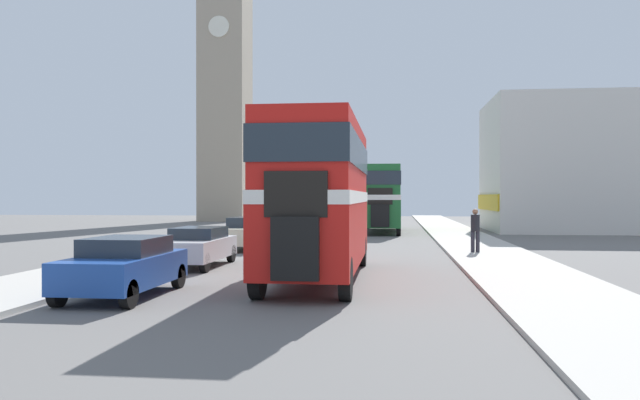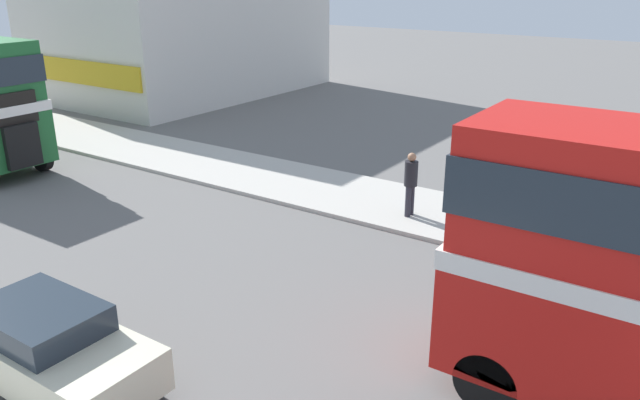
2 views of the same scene
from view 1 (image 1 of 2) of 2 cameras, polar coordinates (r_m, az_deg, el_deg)
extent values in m
plane|color=slate|center=(18.46, -1.97, -7.23)|extent=(120.00, 120.00, 0.00)
cube|color=#B7B2A8|center=(18.67, 19.13, -6.98)|extent=(3.50, 120.00, 0.12)
cube|color=#B7B2A8|center=(20.59, -21.00, -6.30)|extent=(3.50, 120.00, 0.12)
cube|color=red|center=(18.28, 0.00, -2.99)|extent=(2.36, 9.09, 1.76)
cube|color=white|center=(18.25, 0.00, 0.28)|extent=(2.39, 9.14, 0.32)
cube|color=red|center=(18.28, 0.00, 3.80)|extent=(2.32, 8.91, 1.92)
cube|color=#232D38|center=(18.29, 0.00, 4.10)|extent=(2.39, 9.00, 0.87)
cube|color=black|center=(13.69, -2.30, -4.46)|extent=(1.06, 0.20, 1.41)
cube|color=black|center=(13.78, -2.22, 0.54)|extent=(1.42, 0.12, 1.03)
cylinder|color=black|center=(14.87, -5.74, -7.06)|extent=(0.28, 1.03, 1.03)
cylinder|color=black|center=(14.57, 2.36, -7.21)|extent=(0.28, 1.03, 1.03)
cylinder|color=black|center=(22.06, -1.58, -4.66)|extent=(0.28, 1.03, 1.03)
cylinder|color=black|center=(21.85, 3.85, -4.70)|extent=(0.28, 1.03, 1.03)
cube|color=#1E602D|center=(43.03, 5.66, -1.12)|extent=(2.52, 9.92, 1.74)
cube|color=white|center=(43.02, 5.66, 0.25)|extent=(2.54, 9.97, 0.32)
cube|color=#1E602D|center=(43.03, 5.67, 1.72)|extent=(2.47, 9.72, 1.90)
cube|color=#232D38|center=(43.03, 5.67, 1.85)|extent=(2.54, 9.82, 0.85)
cube|color=black|center=(37.97, 5.51, -1.44)|extent=(1.13, 0.20, 1.39)
cube|color=black|center=(38.10, 5.52, 0.34)|extent=(1.51, 0.12, 1.01)
cylinder|color=black|center=(38.97, 3.90, -2.51)|extent=(0.28, 1.03, 1.03)
cylinder|color=black|center=(38.92, 7.19, -2.51)|extent=(0.28, 1.03, 1.03)
cylinder|color=black|center=(47.12, 4.40, -2.02)|extent=(0.28, 1.03, 1.03)
cylinder|color=black|center=(47.08, 7.12, -2.02)|extent=(0.28, 1.03, 1.03)
cube|color=#1E479E|center=(15.88, -17.51, -6.12)|extent=(1.83, 4.01, 0.72)
cube|color=#232D38|center=(15.97, -17.27, -4.02)|extent=(1.61, 2.09, 0.43)
cylinder|color=black|center=(14.91, -22.87, -7.81)|extent=(0.20, 0.64, 0.64)
cylinder|color=black|center=(14.18, -17.09, -8.22)|extent=(0.20, 0.64, 0.64)
cylinder|color=black|center=(17.66, -17.83, -6.54)|extent=(0.20, 0.64, 0.64)
cylinder|color=black|center=(17.05, -12.82, -6.78)|extent=(0.20, 0.64, 0.64)
cube|color=silver|center=(22.00, -11.12, -4.38)|extent=(1.71, 4.15, 0.68)
cube|color=#232D38|center=(22.13, -10.99, -2.96)|extent=(1.50, 2.16, 0.39)
cylinder|color=black|center=(20.76, -14.50, -5.51)|extent=(0.20, 0.64, 0.64)
cylinder|color=black|center=(20.26, -10.51, -5.65)|extent=(0.20, 0.64, 0.64)
cylinder|color=black|center=(23.81, -11.64, -4.77)|extent=(0.20, 0.64, 0.64)
cylinder|color=black|center=(23.38, -8.12, -4.86)|extent=(0.20, 0.64, 0.64)
cube|color=beige|center=(28.69, -6.72, -3.22)|extent=(1.67, 3.96, 0.74)
cube|color=#232D38|center=(28.81, -6.65, -2.02)|extent=(1.47, 2.06, 0.45)
cylinder|color=black|center=(27.42, -8.97, -4.10)|extent=(0.20, 0.64, 0.64)
cylinder|color=black|center=(27.05, -5.97, -4.15)|extent=(0.20, 0.64, 0.64)
cylinder|color=black|center=(30.37, -7.40, -3.67)|extent=(0.20, 0.64, 0.64)
cylinder|color=black|center=(30.05, -4.67, -3.71)|extent=(0.20, 0.64, 0.64)
cylinder|color=#282833|center=(26.61, 13.79, -3.73)|extent=(0.16, 0.16, 0.87)
cylinder|color=#282833|center=(26.63, 14.22, -3.72)|extent=(0.16, 0.16, 0.87)
cylinder|color=black|center=(26.58, 14.01, -2.04)|extent=(0.36, 0.36, 0.69)
sphere|color=#9E7051|center=(26.56, 14.01, -1.05)|extent=(0.24, 0.24, 0.24)
cube|color=tan|center=(64.06, -8.65, 8.48)|extent=(4.56, 4.56, 23.09)
cylinder|color=silver|center=(63.35, -9.24, 15.40)|extent=(2.05, 0.10, 2.05)
cube|color=silver|center=(47.82, 23.75, 2.91)|extent=(14.41, 9.85, 9.24)
cube|color=gold|center=(46.18, 15.09, -0.19)|extent=(0.12, 9.35, 1.11)
camera|label=2|loc=(22.80, -23.72, 10.64)|focal=35.00mm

